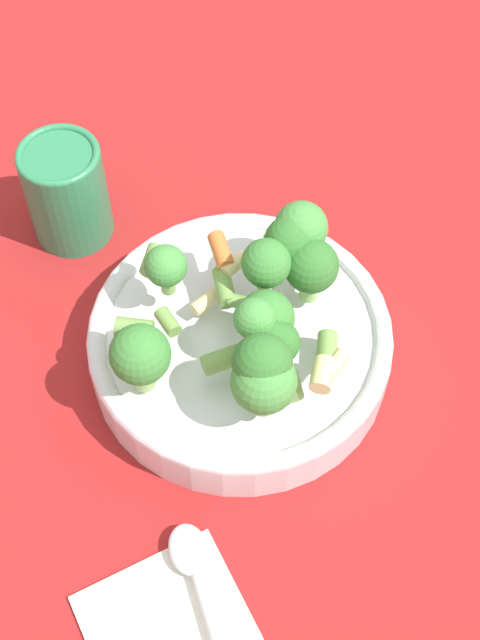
% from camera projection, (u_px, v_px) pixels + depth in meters
% --- Properties ---
extents(ground_plane, '(3.00, 3.00, 0.00)m').
position_uv_depth(ground_plane, '(240.00, 359.00, 0.67)').
color(ground_plane, maroon).
extents(bowl, '(0.22, 0.22, 0.04)m').
position_uv_depth(bowl, '(240.00, 343.00, 0.65)').
color(bowl, silver).
rests_on(bowl, ground_plane).
extents(pasta_salad, '(0.19, 0.17, 0.07)m').
position_uv_depth(pasta_salad, '(254.00, 312.00, 0.59)').
color(pasta_salad, '#8CB766').
rests_on(pasta_salad, bowl).
extents(cup, '(0.06, 0.06, 0.09)m').
position_uv_depth(cup, '(66.00, 191.00, 0.70)').
color(cup, '#2D7F51').
rests_on(cup, ground_plane).
extents(spoon, '(0.10, 0.14, 0.01)m').
position_uv_depth(spoon, '(203.00, 595.00, 0.56)').
color(spoon, silver).
rests_on(spoon, napkin).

